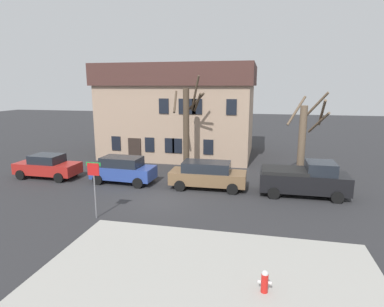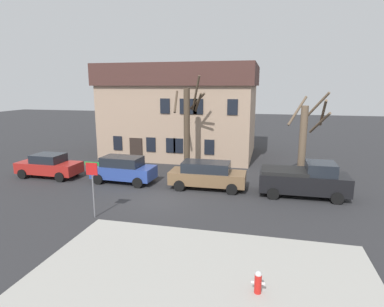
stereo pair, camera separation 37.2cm
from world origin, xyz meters
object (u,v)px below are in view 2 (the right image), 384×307
at_px(tree_bare_near, 188,127).
at_px(fire_hydrant, 258,282).
at_px(car_blue_wagon, 123,169).
at_px(tree_bare_mid, 305,138).
at_px(car_brown_wagon, 207,175).
at_px(street_sign_pole, 92,179).
at_px(bicycle_leaning, 115,165).
at_px(pickup_truck_black, 304,180).
at_px(building_main, 183,110).
at_px(car_red_sedan, 49,165).

distance_m(tree_bare_near, fire_hydrant, 15.01).
bearing_deg(car_blue_wagon, tree_bare_near, 42.40).
height_order(tree_bare_mid, car_brown_wagon, tree_bare_mid).
distance_m(car_brown_wagon, street_sign_pole, 7.48).
xyz_separation_m(car_brown_wagon, bicycle_leaning, (-7.82, 2.87, -0.53)).
bearing_deg(tree_bare_near, pickup_truck_black, -23.39).
xyz_separation_m(building_main, pickup_truck_black, (10.14, -10.23, -3.17)).
bearing_deg(tree_bare_mid, car_blue_wagon, -164.84).
bearing_deg(fire_hydrant, street_sign_pole, 151.44).
height_order(pickup_truck_black, fire_hydrant, pickup_truck_black).
bearing_deg(building_main, tree_bare_near, -71.98).
distance_m(car_blue_wagon, bicycle_leaning, 3.58).
xyz_separation_m(tree_bare_near, street_sign_pole, (-2.45, -9.17, -1.51)).
bearing_deg(pickup_truck_black, fire_hydrant, -102.59).
relative_size(car_red_sedan, car_blue_wagon, 1.04).
bearing_deg(street_sign_pole, bicycle_leaning, 110.55).
bearing_deg(building_main, pickup_truck_black, -45.26).
relative_size(street_sign_pole, bicycle_leaning, 1.73).
bearing_deg(tree_bare_near, bicycle_leaning, -175.44).
distance_m(tree_bare_near, car_red_sedan, 10.27).
xyz_separation_m(tree_bare_near, car_brown_wagon, (2.11, -3.33, -2.58)).
bearing_deg(tree_bare_mid, car_brown_wagon, -152.05).
bearing_deg(fire_hydrant, bicycle_leaning, 130.91).
height_order(car_brown_wagon, bicycle_leaning, car_brown_wagon).
distance_m(tree_bare_mid, pickup_truck_black, 3.85).
distance_m(building_main, tree_bare_near, 7.18).
relative_size(pickup_truck_black, fire_hydrant, 6.86).
height_order(tree_bare_near, car_blue_wagon, tree_bare_near).
xyz_separation_m(building_main, tree_bare_near, (2.21, -6.80, -0.69)).
height_order(street_sign_pole, bicycle_leaning, street_sign_pole).
relative_size(tree_bare_near, tree_bare_mid, 1.18).
bearing_deg(pickup_truck_black, tree_bare_near, 156.61).
xyz_separation_m(tree_bare_mid, bicycle_leaning, (-13.85, -0.33, -2.60)).
distance_m(car_red_sedan, car_blue_wagon, 5.72).
xyz_separation_m(building_main, car_brown_wagon, (4.32, -10.13, -3.27)).
bearing_deg(tree_bare_near, car_brown_wagon, -57.70).
relative_size(car_blue_wagon, fire_hydrant, 5.82).
bearing_deg(building_main, tree_bare_mid, -33.81).
bearing_deg(car_blue_wagon, pickup_truck_black, -0.54).
bearing_deg(pickup_truck_black, street_sign_pole, -151.04).
bearing_deg(fire_hydrant, tree_bare_mid, 79.56).
xyz_separation_m(car_brown_wagon, pickup_truck_black, (5.82, -0.10, 0.10)).
distance_m(car_blue_wagon, street_sign_pole, 6.06).
relative_size(building_main, car_red_sedan, 3.03).
height_order(building_main, tree_bare_mid, building_main).
xyz_separation_m(building_main, car_red_sedan, (-7.14, -10.12, -3.34)).
height_order(tree_bare_near, pickup_truck_black, tree_bare_near).
bearing_deg(fire_hydrant, car_blue_wagon, 132.16).
height_order(car_blue_wagon, fire_hydrant, car_blue_wagon).
bearing_deg(car_blue_wagon, tree_bare_mid, 15.16).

